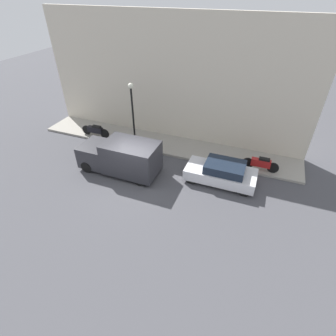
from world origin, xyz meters
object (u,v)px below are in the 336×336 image
parked_car (222,173)px  delivery_van (120,156)px  motorcycle_black (95,130)px  motorcycle_red (261,163)px  streetlamp (132,106)px

parked_car → delivery_van: delivery_van is taller
delivery_van → motorcycle_black: (2.84, 3.67, -0.40)m
motorcycle_red → streetlamp: streetlamp is taller
motorcycle_black → delivery_van: bearing=-127.7°
motorcycle_red → streetlamp: size_ratio=0.50×
parked_car → streetlamp: (1.76, 6.21, 2.25)m
motorcycle_black → motorcycle_red: bearing=-90.1°
delivery_van → streetlamp: bearing=11.4°
parked_car → motorcycle_black: 9.47m
delivery_van → streetlamp: 3.46m
motorcycle_red → streetlamp: bearing=89.7°
motorcycle_red → motorcycle_black: size_ratio=0.95×
parked_car → delivery_van: (-1.09, 5.63, 0.39)m
delivery_van → motorcycle_red: 8.07m
delivery_van → motorcycle_black: delivery_van is taller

